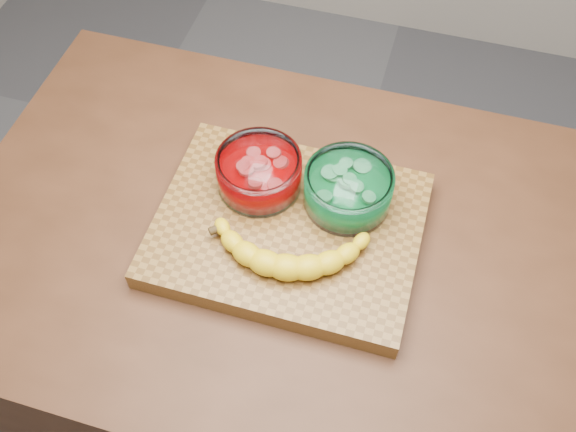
# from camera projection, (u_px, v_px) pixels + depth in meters

# --- Properties ---
(ground) EXTENTS (3.50, 3.50, 0.00)m
(ground) POSITION_uv_depth(u_px,v_px,m) (288.00, 402.00, 1.87)
(ground) COLOR #5B5B5F
(ground) RESTS_ON ground
(counter) EXTENTS (1.20, 0.80, 0.90)m
(counter) POSITION_uv_depth(u_px,v_px,m) (288.00, 339.00, 1.50)
(counter) COLOR #472615
(counter) RESTS_ON ground
(cutting_board) EXTENTS (0.45, 0.35, 0.04)m
(cutting_board) POSITION_uv_depth(u_px,v_px,m) (288.00, 229.00, 1.11)
(cutting_board) COLOR brown
(cutting_board) RESTS_ON counter
(bowl_red) EXTENTS (0.15, 0.15, 0.07)m
(bowl_red) POSITION_uv_depth(u_px,v_px,m) (259.00, 172.00, 1.11)
(bowl_red) COLOR white
(bowl_red) RESTS_ON cutting_board
(bowl_green) EXTENTS (0.15, 0.15, 0.07)m
(bowl_green) POSITION_uv_depth(u_px,v_px,m) (348.00, 189.00, 1.09)
(bowl_green) COLOR white
(bowl_green) RESTS_ON cutting_board
(banana) EXTENTS (0.30, 0.15, 0.04)m
(banana) POSITION_uv_depth(u_px,v_px,m) (287.00, 245.00, 1.05)
(banana) COLOR gold
(banana) RESTS_ON cutting_board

